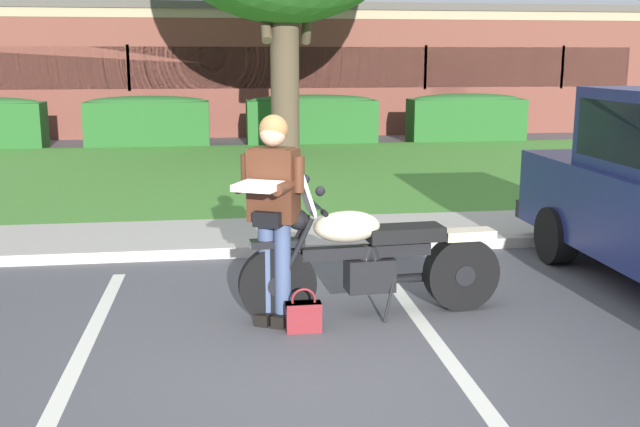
# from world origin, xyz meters

# --- Properties ---
(ground_plane) EXTENTS (140.00, 140.00, 0.00)m
(ground_plane) POSITION_xyz_m (0.00, 0.00, 0.00)
(ground_plane) COLOR #4C4C51
(curb_strip) EXTENTS (60.00, 0.20, 0.12)m
(curb_strip) POSITION_xyz_m (0.00, 2.96, 0.06)
(curb_strip) COLOR #ADA89E
(curb_strip) RESTS_ON ground
(concrete_walk) EXTENTS (60.00, 1.50, 0.08)m
(concrete_walk) POSITION_xyz_m (0.00, 3.81, 0.04)
(concrete_walk) COLOR #ADA89E
(concrete_walk) RESTS_ON ground
(grass_lawn) EXTENTS (60.00, 8.59, 0.06)m
(grass_lawn) POSITION_xyz_m (0.00, 8.85, 0.03)
(grass_lawn) COLOR #478433
(grass_lawn) RESTS_ON ground
(stall_stripe_0) EXTENTS (0.19, 4.40, 0.01)m
(stall_stripe_0) POSITION_xyz_m (-1.79, 0.20, 0.00)
(stall_stripe_0) COLOR silver
(stall_stripe_0) RESTS_ON ground
(stall_stripe_1) EXTENTS (0.19, 4.40, 0.01)m
(stall_stripe_1) POSITION_xyz_m (0.87, 0.20, 0.00)
(stall_stripe_1) COLOR silver
(stall_stripe_1) RESTS_ON ground
(motorcycle) EXTENTS (2.24, 0.82, 1.26)m
(motorcycle) POSITION_xyz_m (0.59, 0.88, 0.49)
(motorcycle) COLOR black
(motorcycle) RESTS_ON ground
(rider_person) EXTENTS (0.58, 0.67, 1.70)m
(rider_person) POSITION_xyz_m (-0.32, 0.78, 1.01)
(rider_person) COLOR black
(rider_person) RESTS_ON ground
(handbag) EXTENTS (0.28, 0.13, 0.36)m
(handbag) POSITION_xyz_m (-0.11, 0.57, 0.14)
(handbag) COLOR maroon
(handbag) RESTS_ON ground
(hedge_center_left) EXTENTS (2.93, 0.90, 1.24)m
(hedge_center_left) POSITION_xyz_m (-2.35, 13.46, 0.65)
(hedge_center_left) COLOR #235623
(hedge_center_left) RESTS_ON ground
(hedge_center_right) EXTENTS (3.22, 0.90, 1.24)m
(hedge_center_right) POSITION_xyz_m (1.64, 13.46, 0.65)
(hedge_center_right) COLOR #235623
(hedge_center_right) RESTS_ON ground
(hedge_right) EXTENTS (2.95, 0.90, 1.24)m
(hedge_right) POSITION_xyz_m (5.62, 13.46, 0.65)
(hedge_right) COLOR #235623
(hedge_right) RESTS_ON ground
(brick_building) EXTENTS (23.88, 9.67, 3.59)m
(brick_building) POSITION_xyz_m (1.07, 20.21, 1.80)
(brick_building) COLOR brown
(brick_building) RESTS_ON ground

